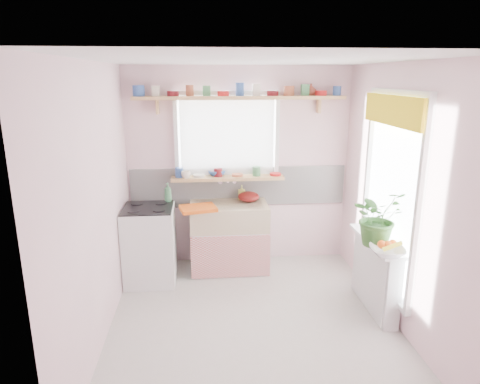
{
  "coord_description": "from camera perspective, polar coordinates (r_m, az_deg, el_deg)",
  "views": [
    {
      "loc": [
        -0.47,
        -3.7,
        2.37
      ],
      "look_at": [
        -0.08,
        0.55,
        1.21
      ],
      "focal_mm": 32.0,
      "sensor_mm": 36.0,
      "label": 1
    }
  ],
  "objects": [
    {
      "name": "herb_pot",
      "position": [
        4.61,
        18.17,
        -4.58
      ],
      "size": [
        0.11,
        0.09,
        0.19
      ],
      "primitive_type": "imported",
      "rotation": [
        0.0,
        0.0,
        0.26
      ],
      "color": "#2C6F2D",
      "rests_on": "radiator_ledge"
    },
    {
      "name": "pine_shelf",
      "position": [
        5.2,
        -0.02,
        12.47
      ],
      "size": [
        2.52,
        0.24,
        0.04
      ],
      "primitive_type": "cube",
      "color": "tan",
      "rests_on": "room"
    },
    {
      "name": "cooker",
      "position": [
        5.16,
        -11.93,
        -6.83
      ],
      "size": [
        0.58,
        0.58,
        0.93
      ],
      "color": "white",
      "rests_on": "ground"
    },
    {
      "name": "radiator_ledge",
      "position": [
        4.72,
        17.63,
        -10.26
      ],
      "size": [
        0.22,
        0.95,
        0.78
      ],
      "color": "white",
      "rests_on": "ground"
    },
    {
      "name": "sill_bowl",
      "position": [
        5.38,
        -3.11,
        2.57
      ],
      "size": [
        0.28,
        0.28,
        0.07
      ],
      "primitive_type": "imported",
      "rotation": [
        0.0,
        0.0,
        0.35
      ],
      "color": "#3867B6",
      "rests_on": "windowsill"
    },
    {
      "name": "cooker_bottle",
      "position": [
        5.16,
        -9.59,
        -0.05
      ],
      "size": [
        0.12,
        0.12,
        0.23
      ],
      "primitive_type": "imported",
      "rotation": [
        0.0,
        0.0,
        -0.39
      ],
      "color": "#468C5C",
      "rests_on": "cooker"
    },
    {
      "name": "sink_unit",
      "position": [
        5.37,
        -1.45,
        -5.94
      ],
      "size": [
        0.95,
        0.65,
        1.11
      ],
      "color": "white",
      "rests_on": "ground"
    },
    {
      "name": "windowsill",
      "position": [
        5.34,
        -1.64,
        1.9
      ],
      "size": [
        1.4,
        0.22,
        0.04
      ],
      "primitive_type": "cube",
      "color": "tan",
      "rests_on": "room"
    },
    {
      "name": "fruit",
      "position": [
        4.17,
        19.16,
        -6.66
      ],
      "size": [
        0.2,
        0.14,
        0.1
      ],
      "color": "#FF6015",
      "rests_on": "fruit_bowl"
    },
    {
      "name": "colander",
      "position": [
        5.35,
        1.17,
        -0.61
      ],
      "size": [
        0.27,
        0.27,
        0.12
      ],
      "primitive_type": "ellipsoid",
      "rotation": [
        0.0,
        0.0,
        0.02
      ],
      "color": "#621210",
      "rests_on": "sink_unit"
    },
    {
      "name": "sill_cup",
      "position": [
        5.26,
        -7.21,
        2.3
      ],
      "size": [
        0.15,
        0.15,
        0.09
      ],
      "primitive_type": "imported",
      "rotation": [
        0.0,
        0.0,
        -0.38
      ],
      "color": "white",
      "rests_on": "windowsill"
    },
    {
      "name": "soap_bottle_sink",
      "position": [
        5.42,
        0.24,
        -0.04
      ],
      "size": [
        0.08,
        0.09,
        0.19
      ],
      "primitive_type": "imported",
      "rotation": [
        0.0,
        0.0,
        -0.01
      ],
      "color": "#CCCF5C",
      "rests_on": "sink_unit"
    },
    {
      "name": "jade_plant",
      "position": [
        4.33,
        17.93,
        -3.2
      ],
      "size": [
        0.63,
        0.58,
        0.57
      ],
      "primitive_type": "imported",
      "rotation": [
        0.0,
        0.0,
        0.34
      ],
      "color": "#356829",
      "rests_on": "radiator_ledge"
    },
    {
      "name": "sill_crockery",
      "position": [
        5.32,
        -2.18,
        2.66
      ],
      "size": [
        1.35,
        0.11,
        0.12
      ],
      "color": "#3359A5",
      "rests_on": "windowsill"
    },
    {
      "name": "room",
      "position": [
        4.81,
        8.52,
        3.05
      ],
      "size": [
        3.2,
        3.2,
        3.2
      ],
      "color": "beige",
      "rests_on": "ground"
    },
    {
      "name": "dish_tray",
      "position": [
        5.03,
        -5.61,
        -2.18
      ],
      "size": [
        0.47,
        0.39,
        0.04
      ],
      "primitive_type": "cube",
      "rotation": [
        0.0,
        0.0,
        0.22
      ],
      "color": "orange",
      "rests_on": "sink_unit"
    },
    {
      "name": "shelf_vase",
      "position": [
        5.41,
        9.43,
        13.33
      ],
      "size": [
        0.17,
        0.17,
        0.14
      ],
      "primitive_type": "imported",
      "rotation": [
        0.0,
        0.0,
        -0.36
      ],
      "color": "#9E4230",
      "rests_on": "pine_shelf"
    },
    {
      "name": "fruit_bowl",
      "position": [
        4.19,
        19.04,
        -7.48
      ],
      "size": [
        0.36,
        0.36,
        0.08
      ],
      "primitive_type": "imported",
      "rotation": [
        0.0,
        0.0,
        -0.16
      ],
      "color": "silver",
      "rests_on": "radiator_ledge"
    },
    {
      "name": "shelf_crockery",
      "position": [
        5.2,
        -0.23,
        13.29
      ],
      "size": [
        2.47,
        0.11,
        0.12
      ],
      "color": "#3359A5",
      "rests_on": "pine_shelf"
    }
  ]
}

